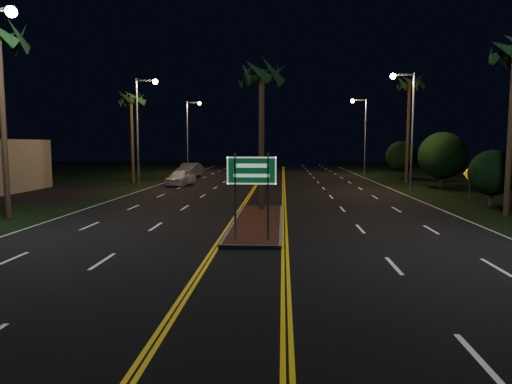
# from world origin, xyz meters

# --- Properties ---
(ground) EXTENTS (120.00, 120.00, 0.00)m
(ground) POSITION_xyz_m (0.00, 0.00, 0.00)
(ground) COLOR black
(ground) RESTS_ON ground
(median_island) EXTENTS (2.25, 10.25, 0.17)m
(median_island) POSITION_xyz_m (0.00, 7.00, 0.08)
(median_island) COLOR gray
(median_island) RESTS_ON ground
(highway_sign) EXTENTS (1.80, 0.08, 3.20)m
(highway_sign) POSITION_xyz_m (0.00, 2.80, 2.40)
(highway_sign) COLOR gray
(highway_sign) RESTS_ON ground
(streetlight_left_mid) EXTENTS (1.91, 0.44, 9.00)m
(streetlight_left_mid) POSITION_xyz_m (-10.61, 24.00, 5.66)
(streetlight_left_mid) COLOR gray
(streetlight_left_mid) RESTS_ON ground
(streetlight_left_far) EXTENTS (1.91, 0.44, 9.00)m
(streetlight_left_far) POSITION_xyz_m (-10.61, 44.00, 5.66)
(streetlight_left_far) COLOR gray
(streetlight_left_far) RESTS_ON ground
(streetlight_right_mid) EXTENTS (1.91, 0.44, 9.00)m
(streetlight_right_mid) POSITION_xyz_m (10.61, 22.00, 5.66)
(streetlight_right_mid) COLOR gray
(streetlight_right_mid) RESTS_ON ground
(streetlight_right_far) EXTENTS (1.91, 0.44, 9.00)m
(streetlight_right_far) POSITION_xyz_m (10.61, 42.00, 5.66)
(streetlight_right_far) COLOR gray
(streetlight_right_far) RESTS_ON ground
(palm_median) EXTENTS (2.40, 2.40, 8.30)m
(palm_median) POSITION_xyz_m (0.00, 10.50, 7.28)
(palm_median) COLOR #382819
(palm_median) RESTS_ON ground
(palm_left_far) EXTENTS (2.40, 2.40, 8.80)m
(palm_left_far) POSITION_xyz_m (-12.80, 28.00, 7.75)
(palm_left_far) COLOR #382819
(palm_left_far) RESTS_ON ground
(palm_right_far) EXTENTS (2.40, 2.40, 10.30)m
(palm_right_far) POSITION_xyz_m (12.80, 30.00, 9.14)
(palm_right_far) COLOR #382819
(palm_right_far) RESTS_ON ground
(shrub_near) EXTENTS (2.70, 2.70, 3.30)m
(shrub_near) POSITION_xyz_m (13.50, 14.00, 1.95)
(shrub_near) COLOR #382819
(shrub_near) RESTS_ON ground
(shrub_mid) EXTENTS (3.78, 3.78, 4.62)m
(shrub_mid) POSITION_xyz_m (14.00, 24.00, 2.73)
(shrub_mid) COLOR #382819
(shrub_mid) RESTS_ON ground
(shrub_far) EXTENTS (3.24, 3.24, 3.96)m
(shrub_far) POSITION_xyz_m (13.80, 36.00, 2.34)
(shrub_far) COLOR #382819
(shrub_far) RESTS_ON ground
(car_near) EXTENTS (2.89, 5.31, 1.68)m
(car_near) POSITION_xyz_m (-7.82, 25.81, 0.84)
(car_near) COLOR white
(car_near) RESTS_ON ground
(car_far) EXTENTS (3.15, 5.77, 1.82)m
(car_far) POSITION_xyz_m (-9.05, 35.68, 0.91)
(car_far) COLOR #A7AAB1
(car_far) RESTS_ON ground
(warning_sign) EXTENTS (0.96, 0.32, 2.38)m
(warning_sign) POSITION_xyz_m (12.42, 14.44, 1.54)
(warning_sign) COLOR gray
(warning_sign) RESTS_ON ground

